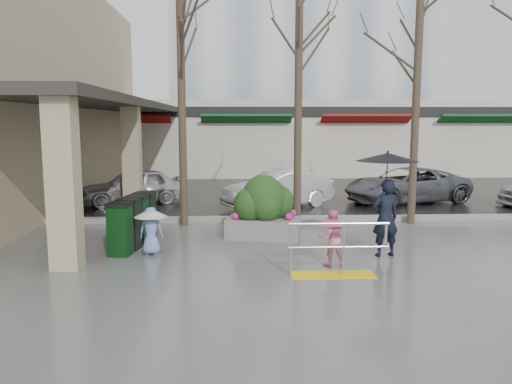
{
  "coord_description": "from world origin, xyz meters",
  "views": [
    {
      "loc": [
        -0.53,
        -10.31,
        2.89
      ],
      "look_at": [
        -0.07,
        0.99,
        1.3
      ],
      "focal_mm": 35.0,
      "sensor_mm": 36.0,
      "label": 1
    }
  ],
  "objects": [
    {
      "name": "handrail",
      "position": [
        1.36,
        -1.2,
        0.38
      ],
      "size": [
        1.9,
        0.5,
        1.03
      ],
      "color": "yellow",
      "rests_on": "ground"
    },
    {
      "name": "news_boxes",
      "position": [
        -2.93,
        1.22,
        0.59
      ],
      "size": [
        0.79,
        2.14,
        1.17
      ],
      "rotation": [
        0.0,
        0.0,
        -0.16
      ],
      "color": "black",
      "rests_on": "ground"
    },
    {
      "name": "canopy_slab",
      "position": [
        -4.8,
        8.0,
        3.62
      ],
      "size": [
        2.8,
        18.0,
        0.25
      ],
      "primitive_type": "cube",
      "color": "#2D2823",
      "rests_on": "pillar_front"
    },
    {
      "name": "tree_mideast",
      "position": [
        4.5,
        3.6,
        4.86
      ],
      "size": [
        3.2,
        3.2,
        6.5
      ],
      "color": "#382B21",
      "rests_on": "ground"
    },
    {
      "name": "pillar_back",
      "position": [
        -3.9,
        6.0,
        1.75
      ],
      "size": [
        0.55,
        0.55,
        3.5
      ],
      "primitive_type": "cube",
      "color": "tan",
      "rests_on": "ground"
    },
    {
      "name": "pillar_front",
      "position": [
        -3.9,
        -0.5,
        1.75
      ],
      "size": [
        0.55,
        0.55,
        3.5
      ],
      "primitive_type": "cube",
      "color": "tan",
      "rests_on": "ground"
    },
    {
      "name": "car_a",
      "position": [
        -4.16,
        7.39,
        0.63
      ],
      "size": [
        3.99,
        2.69,
        1.26
      ],
      "primitive_type": "imported",
      "rotation": [
        0.0,
        0.0,
        -1.21
      ],
      "color": "silver",
      "rests_on": "ground"
    },
    {
      "name": "planter",
      "position": [
        0.16,
        1.96,
        0.76
      ],
      "size": [
        1.97,
        1.28,
        1.59
      ],
      "rotation": [
        0.0,
        0.0,
        -0.22
      ],
      "color": "gray",
      "rests_on": "ground"
    },
    {
      "name": "woman",
      "position": [
        2.68,
        0.13,
        1.41
      ],
      "size": [
        1.34,
        1.34,
        2.29
      ],
      "rotation": [
        0.0,
        0.0,
        3.36
      ],
      "color": "black",
      "rests_on": "ground"
    },
    {
      "name": "curb",
      "position": [
        0.0,
        4.0,
        0.07
      ],
      "size": [
        120.0,
        0.3,
        0.15
      ],
      "primitive_type": "cube",
      "color": "gray",
      "rests_on": "ground"
    },
    {
      "name": "tree_west",
      "position": [
        -2.0,
        3.6,
        5.08
      ],
      "size": [
        3.2,
        3.2,
        6.8
      ],
      "color": "#382B21",
      "rests_on": "ground"
    },
    {
      "name": "child_blue",
      "position": [
        -2.4,
        0.48,
        0.66
      ],
      "size": [
        0.72,
        0.72,
        1.06
      ],
      "rotation": [
        0.0,
        0.0,
        3.12
      ],
      "color": "#728ACB",
      "rests_on": "ground"
    },
    {
      "name": "tree_midwest",
      "position": [
        1.2,
        3.6,
        5.23
      ],
      "size": [
        3.2,
        3.2,
        7.0
      ],
      "color": "#382B21",
      "rests_on": "ground"
    },
    {
      "name": "car_c",
      "position": [
        5.61,
        7.31,
        0.63
      ],
      "size": [
        4.93,
        3.23,
        1.26
      ],
      "primitive_type": "imported",
      "rotation": [
        0.0,
        0.0,
        -1.3
      ],
      "color": "#5B5E63",
      "rests_on": "ground"
    },
    {
      "name": "ground",
      "position": [
        0.0,
        0.0,
        0.0
      ],
      "size": [
        120.0,
        120.0,
        0.0
      ],
      "primitive_type": "plane",
      "color": "#51514F",
      "rests_on": "ground"
    },
    {
      "name": "storefront_row",
      "position": [
        2.0,
        17.97,
        2.01
      ],
      "size": [
        34.0,
        6.74,
        4.0
      ],
      "color": "beige",
      "rests_on": "ground"
    },
    {
      "name": "street_asphalt",
      "position": [
        0.0,
        22.0,
        0.01
      ],
      "size": [
        120.0,
        36.0,
        0.01
      ],
      "primitive_type": "cube",
      "color": "black",
      "rests_on": "ground"
    },
    {
      "name": "car_b",
      "position": [
        0.9,
        6.39,
        0.63
      ],
      "size": [
        4.0,
        2.98,
        1.26
      ],
      "primitive_type": "imported",
      "rotation": [
        0.0,
        0.0,
        -1.08
      ],
      "color": "silver",
      "rests_on": "ground"
    },
    {
      "name": "child_pink",
      "position": [
        1.39,
        -0.55,
        0.64
      ],
      "size": [
        0.6,
        0.57,
        1.15
      ],
      "rotation": [
        0.0,
        0.0,
        3.25
      ],
      "color": "pink",
      "rests_on": "ground"
    }
  ]
}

